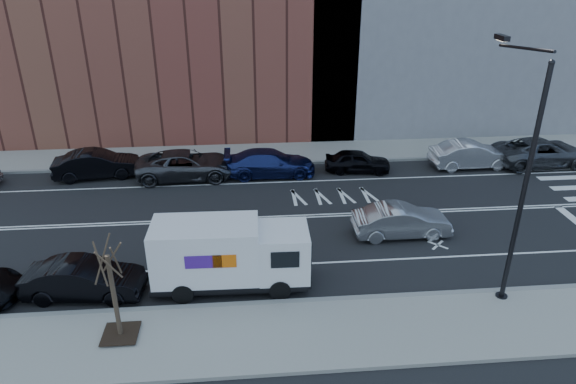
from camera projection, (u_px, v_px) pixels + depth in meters
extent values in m
plane|color=black|center=(298.00, 217.00, 25.73)|extent=(120.00, 120.00, 0.00)
cube|color=gray|center=(325.00, 333.00, 17.76)|extent=(44.00, 3.60, 0.15)
cube|color=gray|center=(284.00, 153.00, 33.63)|extent=(44.00, 3.60, 0.15)
cube|color=gray|center=(318.00, 301.00, 19.38)|extent=(44.00, 0.25, 0.17)
cube|color=gray|center=(287.00, 163.00, 32.01)|extent=(44.00, 0.25, 0.17)
cylinder|color=black|center=(524.00, 193.00, 17.69)|extent=(0.18, 0.18, 9.00)
cylinder|color=black|center=(501.00, 297.00, 19.56)|extent=(0.44, 0.44, 0.20)
sphere|color=black|center=(552.00, 63.00, 15.80)|extent=(0.20, 0.20, 0.20)
cylinder|color=black|center=(525.00, 48.00, 17.27)|extent=(0.11, 3.49, 0.48)
cube|color=black|center=(502.00, 38.00, 18.76)|extent=(0.25, 0.80, 0.18)
cube|color=#FFF2CC|center=(502.00, 40.00, 18.80)|extent=(0.18, 0.55, 0.03)
cube|color=black|center=(121.00, 333.00, 17.51)|extent=(1.20, 1.20, 0.04)
cylinder|color=#382B1E|center=(114.00, 297.00, 16.86)|extent=(0.16, 0.16, 3.20)
cylinder|color=#382B1E|center=(116.00, 261.00, 16.29)|extent=(0.06, 0.80, 1.44)
cylinder|color=#382B1E|center=(112.00, 257.00, 16.49)|extent=(0.81, 0.31, 1.19)
cylinder|color=#382B1E|center=(103.00, 259.00, 16.38)|extent=(0.58, 0.76, 1.50)
cylinder|color=#382B1E|center=(100.00, 264.00, 16.12)|extent=(0.47, 0.61, 1.37)
cylinder|color=#382B1E|center=(109.00, 265.00, 16.06)|extent=(0.72, 0.29, 1.13)
cube|color=black|center=(230.00, 276.00, 20.23)|extent=(6.01, 2.14, 0.29)
cube|color=white|center=(283.00, 252.00, 19.91)|extent=(1.97, 2.11, 1.93)
cube|color=black|center=(309.00, 244.00, 19.85)|extent=(0.09, 1.78, 0.91)
cube|color=black|center=(285.00, 260.00, 18.84)|extent=(1.06, 0.06, 0.67)
cube|color=black|center=(282.00, 232.00, 20.74)|extent=(1.06, 0.06, 0.67)
cube|color=black|center=(307.00, 271.00, 20.38)|extent=(0.18, 1.93, 0.34)
cube|color=white|center=(206.00, 250.00, 19.65)|extent=(4.09, 2.20, 2.21)
cube|color=#47198C|center=(203.00, 262.00, 18.62)|extent=(1.35, 0.05, 0.53)
cube|color=orange|center=(225.00, 261.00, 18.66)|extent=(0.87, 0.04, 0.53)
cube|color=#47198C|center=(208.00, 233.00, 20.56)|extent=(1.35, 0.05, 0.53)
cube|color=orange|center=(227.00, 232.00, 20.61)|extent=(0.87, 0.04, 0.53)
cylinder|color=black|center=(280.00, 290.00, 19.49)|extent=(0.81, 0.29, 0.81)
cylinder|color=black|center=(278.00, 262.00, 21.23)|extent=(0.81, 0.29, 0.81)
cylinder|color=black|center=(183.00, 293.00, 19.27)|extent=(0.81, 0.29, 0.81)
cylinder|color=black|center=(189.00, 265.00, 21.01)|extent=(0.81, 0.29, 0.81)
imported|color=black|center=(97.00, 164.00, 29.92)|extent=(5.07, 2.33, 1.61)
imported|color=#414247|center=(187.00, 165.00, 29.84)|extent=(5.88, 2.85, 1.61)
imported|color=navy|center=(270.00, 163.00, 30.20)|extent=(5.33, 2.17, 1.55)
imported|color=black|center=(357.00, 161.00, 30.76)|extent=(4.06, 2.04, 1.33)
imported|color=silver|center=(471.00, 155.00, 31.32)|extent=(4.98, 1.86, 1.62)
imported|color=#434549|center=(541.00, 152.00, 31.70)|extent=(6.06, 3.06, 1.64)
imported|color=#98999D|center=(401.00, 221.00, 23.75)|extent=(4.53, 1.65, 1.48)
imported|color=black|center=(84.00, 279.00, 19.52)|extent=(4.60, 1.92, 1.48)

